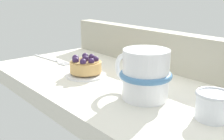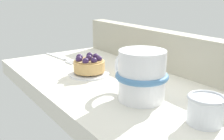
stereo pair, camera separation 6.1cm
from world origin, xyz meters
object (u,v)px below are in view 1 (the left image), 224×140
Objects in this scene: dessert_plate at (86,74)px; sugar_bowl at (213,105)px; raspberry_tart at (86,65)px; dessert_fork at (51,59)px; coffee_mug at (145,74)px.

sugar_bowl is (33.27, 2.13, 2.12)cm from dessert_plate.
sugar_bowl is at bearing 3.69° from raspberry_tart.
dessert_fork is (-19.22, 0.84, -2.37)cm from raspberry_tart.
coffee_mug is at bearing -0.82° from dessert_fork.
dessert_plate is 0.73× the size of coffee_mug.
coffee_mug is at bearing 0.78° from dessert_plate.
dessert_fork is at bearing 177.49° from raspberry_tart.
dessert_plate is 33.40cm from sugar_bowl.
raspberry_tart is at bearing -176.31° from sugar_bowl.
dessert_fork is at bearing 179.18° from coffee_mug.
coffee_mug is at bearing 0.84° from raspberry_tart.
dessert_plate is at bearing 41.85° from raspberry_tart.
dessert_fork is (-38.77, 0.56, -4.66)cm from coffee_mug.
raspberry_tart reaches higher than sugar_bowl.
dessert_fork is 2.79× the size of sugar_bowl.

